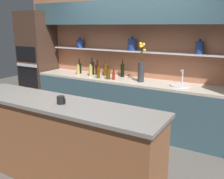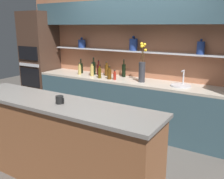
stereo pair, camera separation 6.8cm
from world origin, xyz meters
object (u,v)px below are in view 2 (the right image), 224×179
at_px(flower_vase, 142,69).
at_px(bottle_wine_4, 94,68).
at_px(bottle_wine_8, 81,68).
at_px(bottle_spirit_10, 80,70).
at_px(oven_tower, 40,62).
at_px(bottle_spirit_2, 107,70).
at_px(bottle_oil_3, 100,73).
at_px(bottle_oil_6, 107,70).
at_px(bottle_spirit_11, 109,74).
at_px(bottle_wine_1, 124,70).
at_px(sink_fixture, 181,85).
at_px(bottle_oil_5, 92,70).
at_px(bottle_wine_7, 99,69).
at_px(coffee_mug, 60,100).
at_px(bottle_sauce_9, 115,76).
at_px(bottle_spirit_0, 92,71).

relative_size(flower_vase, bottle_wine_4, 1.98).
distance_m(bottle_wine_8, bottle_spirit_10, 0.14).
relative_size(oven_tower, bottle_spirit_2, 7.91).
bearing_deg(bottle_wine_8, flower_vase, -4.22).
bearing_deg(bottle_wine_4, flower_vase, -6.52).
xyz_separation_m(bottle_oil_3, bottle_wine_8, (-0.60, 0.21, 0.01)).
bearing_deg(bottle_oil_3, bottle_oil_6, 99.62).
bearing_deg(bottle_spirit_11, bottle_wine_1, 69.72).
distance_m(sink_fixture, bottle_wine_8, 2.07).
xyz_separation_m(bottle_spirit_2, bottle_oil_3, (0.02, -0.26, -0.01)).
relative_size(bottle_wine_4, bottle_oil_5, 1.37).
bearing_deg(bottle_spirit_2, bottle_wine_8, -175.40).
relative_size(bottle_wine_7, coffee_mug, 2.72).
bearing_deg(sink_fixture, oven_tower, -179.79).
xyz_separation_m(bottle_wine_7, bottle_spirit_10, (-0.34, -0.17, -0.01)).
height_order(bottle_oil_3, coffee_mug, bottle_oil_3).
bearing_deg(bottle_sauce_9, bottle_wine_7, 155.13).
distance_m(bottle_spirit_0, bottle_oil_5, 0.08).
relative_size(bottle_wine_8, bottle_spirit_11, 1.25).
height_order(bottle_spirit_2, bottle_oil_5, bottle_spirit_2).
bearing_deg(coffee_mug, bottle_wine_7, 113.35).
xyz_separation_m(flower_vase, bottle_spirit_2, (-0.82, 0.15, -0.12)).
bearing_deg(sink_fixture, bottle_spirit_11, -173.40).
distance_m(bottle_oil_5, bottle_oil_6, 0.29).
bearing_deg(bottle_wine_1, bottle_spirit_2, -167.46).
bearing_deg(bottle_spirit_2, bottle_sauce_9, -35.88).
xyz_separation_m(bottle_spirit_0, bottle_spirit_11, (0.44, -0.08, -0.01)).
xyz_separation_m(bottle_spirit_2, bottle_wine_7, (-0.19, 0.00, -0.01)).
relative_size(oven_tower, bottle_oil_5, 8.74).
distance_m(flower_vase, bottle_wine_1, 0.54).
relative_size(sink_fixture, bottle_wine_4, 0.96).
bearing_deg(bottle_spirit_2, bottle_oil_3, -86.62).
height_order(bottle_wine_4, bottle_spirit_11, bottle_wine_4).
relative_size(bottle_wine_1, bottle_spirit_10, 1.41).
bearing_deg(bottle_wine_7, oven_tower, -175.68).
xyz_separation_m(bottle_wine_4, bottle_oil_5, (0.02, -0.08, -0.03)).
bearing_deg(bottle_spirit_10, bottle_wine_4, 31.92).
height_order(bottle_oil_6, bottle_wine_7, bottle_wine_7).
relative_size(flower_vase, bottle_spirit_10, 2.87).
bearing_deg(bottle_spirit_10, bottle_oil_3, -9.45).
height_order(flower_vase, bottle_spirit_11, flower_vase).
bearing_deg(bottle_spirit_10, bottle_wine_1, 16.00).
xyz_separation_m(bottle_spirit_2, bottle_spirit_11, (0.22, -0.25, -0.02)).
relative_size(bottle_oil_3, bottle_oil_5, 1.00).
height_order(oven_tower, coffee_mug, oven_tower).
distance_m(bottle_spirit_0, coffee_mug, 2.09).
bearing_deg(bottle_spirit_0, bottle_wine_8, 161.43).
relative_size(bottle_spirit_0, bottle_wine_8, 0.86).
relative_size(bottle_spirit_2, coffee_mug, 2.54).
height_order(bottle_spirit_0, bottle_sauce_9, bottle_spirit_0).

